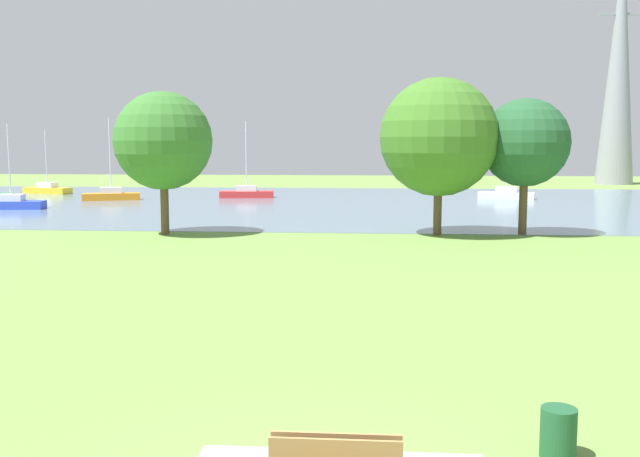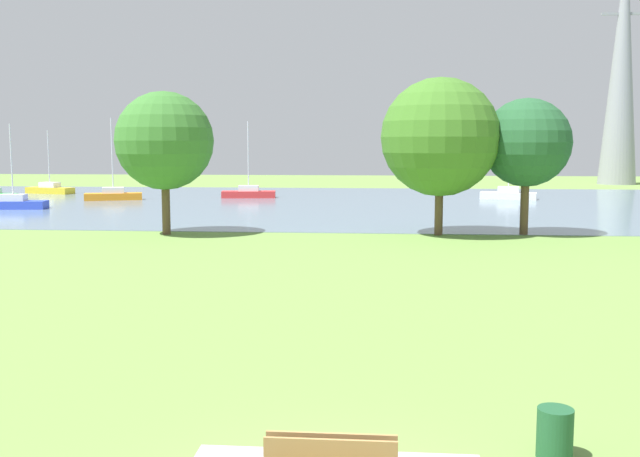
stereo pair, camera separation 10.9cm
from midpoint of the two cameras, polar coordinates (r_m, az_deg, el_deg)
The scene contains 12 objects.
ground_plane at distance 31.72m, azimuth 3.55°, elevation -2.19°, with size 160.00×160.00×0.00m, color olive.
litter_bin at distance 12.34m, azimuth 18.00°, elevation -15.04°, with size 0.56×0.56×0.80m, color #1E512D.
water_surface at distance 59.54m, azimuth 4.10°, elevation 1.99°, with size 140.00×40.00×0.02m, color slate.
sailboat_orange at distance 65.23m, azimuth -16.15°, elevation 2.55°, with size 5.03×2.99×7.05m.
sailboat_yellow at distance 75.61m, azimuth -20.69°, elevation 2.92°, with size 5.03×2.71×6.15m.
sailboat_white at distance 65.85m, azimuth 14.38°, elevation 2.65°, with size 5.01×2.55×7.79m.
sailboat_blue at distance 58.87m, azimuth -23.18°, elevation 1.85°, with size 4.95×2.08×6.32m.
sailboat_red at distance 65.70m, azimuth -5.84°, elevation 2.81°, with size 4.95×2.08×6.84m.
tree_mid_shore at distance 39.78m, azimuth -12.32°, elevation 6.74°, with size 5.25×5.25×7.67m.
tree_west_far at distance 39.14m, azimuth 9.26°, elevation 7.10°, with size 6.28×6.28×8.37m.
tree_west_near at distance 40.28m, azimuth 15.76°, elevation 6.50°, with size 4.70×4.70×7.30m.
electricity_pylon at distance 94.80m, azimuth 22.44°, elevation 11.97°, with size 6.40×4.40×28.77m.
Camera 1 is at (0.55, -9.34, 4.91)m, focal length 40.68 mm.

